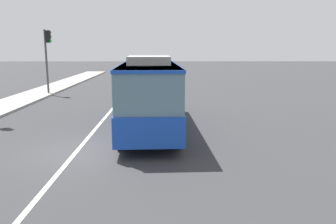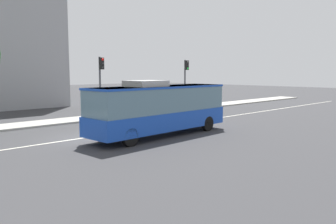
{
  "view_description": "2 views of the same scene",
  "coord_description": "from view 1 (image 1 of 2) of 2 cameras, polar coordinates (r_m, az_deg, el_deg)",
  "views": [
    {
      "loc": [
        -12.29,
        -3.3,
        3.86
      ],
      "look_at": [
        2.1,
        -3.44,
        1.09
      ],
      "focal_mm": 36.36,
      "sensor_mm": 36.0,
      "label": 1
    },
    {
      "loc": [
        -10.64,
        -18.22,
        3.95
      ],
      "look_at": [
        4.18,
        -2.88,
        1.48
      ],
      "focal_mm": 36.84,
      "sensor_mm": 36.0,
      "label": 2
    }
  ],
  "objects": [
    {
      "name": "ground_plane",
      "position": [
        13.3,
        -15.01,
        -6.36
      ],
      "size": [
        160.0,
        160.0,
        0.0
      ],
      "primitive_type": "plane",
      "color": "#333335"
    },
    {
      "name": "traffic_light_mid_block",
      "position": [
        29.2,
        -19.54,
        9.7
      ],
      "size": [
        0.34,
        0.62,
        5.2
      ],
      "rotation": [
        0.0,
        0.0,
        -1.65
      ],
      "color": "#47474C",
      "rests_on": "ground_plane"
    },
    {
      "name": "transit_bus",
      "position": [
        16.22,
        -3.17,
        3.62
      ],
      "size": [
        10.1,
        2.92,
        3.46
      ],
      "rotation": [
        0.0,
        0.0,
        0.04
      ],
      "color": "#1947B7",
      "rests_on": "ground_plane"
    },
    {
      "name": "lane_centre_line",
      "position": [
        13.3,
        -15.01,
        -6.34
      ],
      "size": [
        76.0,
        0.16,
        0.01
      ],
      "primitive_type": "cube",
      "color": "silver",
      "rests_on": "ground_plane"
    }
  ]
}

